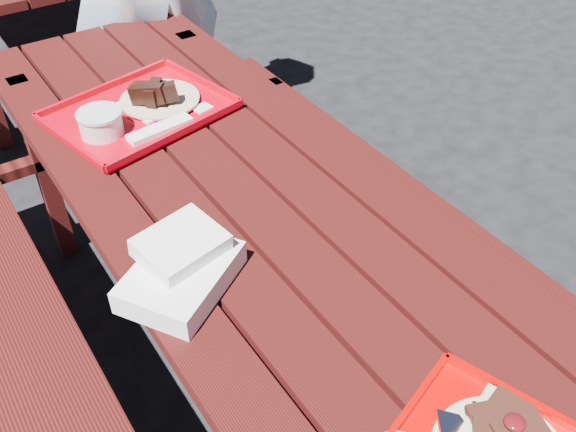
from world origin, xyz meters
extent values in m
plane|color=black|center=(0.00, 0.00, 0.00)|extent=(60.00, 60.00, 0.00)
cube|color=#400D0C|center=(-0.30, 0.00, 0.73)|extent=(0.14, 2.40, 0.04)
cube|color=#400D0C|center=(-0.15, 0.00, 0.73)|extent=(0.14, 2.40, 0.04)
cube|color=#400D0C|center=(0.00, 0.00, 0.73)|extent=(0.14, 2.40, 0.04)
cube|color=#400D0C|center=(0.15, 0.00, 0.73)|extent=(0.14, 2.40, 0.04)
cube|color=#400D0C|center=(0.30, 0.00, 0.73)|extent=(0.14, 2.40, 0.04)
cube|color=#400D0C|center=(-0.58, 0.00, 0.43)|extent=(0.25, 2.40, 0.04)
cube|color=#400D0C|center=(0.58, 0.00, 0.43)|extent=(0.25, 2.40, 0.04)
cube|color=#400D0C|center=(0.58, 0.84, 0.21)|extent=(0.06, 0.06, 0.42)
cube|color=#400D0C|center=(-0.30, 0.96, 0.38)|extent=(0.06, 0.06, 0.75)
cube|color=#400D0C|center=(0.30, 0.96, 0.38)|extent=(0.06, 0.06, 0.75)
cube|color=#400D0C|center=(0.00, 0.96, 0.43)|extent=(1.40, 0.06, 0.04)
cube|color=#400D0C|center=(0.58, 1.96, 0.21)|extent=(0.06, 0.06, 0.42)
cube|color=#400D0C|center=(0.30, 1.84, 0.38)|extent=(0.06, 0.06, 0.75)
cube|color=#400D0C|center=(0.00, 1.84, 0.43)|extent=(1.40, 0.06, 0.04)
cube|color=#C20100|center=(0.10, -0.75, 0.77)|extent=(0.11, 0.31, 0.02)
cube|color=beige|center=(-0.01, -0.76, 0.79)|extent=(0.16, 0.11, 0.04)
ellipsoid|color=#4E0B0E|center=(-0.01, -0.79, 0.88)|extent=(0.03, 0.03, 0.01)
cube|color=#BE0011|center=(-0.06, 0.54, 0.76)|extent=(0.54, 0.45, 0.01)
cube|color=#BE0011|center=(-0.10, 0.72, 0.77)|extent=(0.46, 0.11, 0.02)
cube|color=#BE0011|center=(-0.02, 0.36, 0.77)|extent=(0.46, 0.11, 0.02)
cube|color=#BE0011|center=(0.17, 0.59, 0.77)|extent=(0.09, 0.36, 0.02)
cube|color=#BE0011|center=(-0.29, 0.49, 0.77)|extent=(0.09, 0.36, 0.02)
cube|color=white|center=(-0.01, 0.55, 0.77)|extent=(0.19, 0.19, 0.01)
cylinder|color=beige|center=(0.01, 0.55, 0.77)|extent=(0.24, 0.24, 0.01)
cylinder|color=silver|center=(-0.19, 0.49, 0.79)|extent=(0.12, 0.12, 0.06)
cylinder|color=silver|center=(-0.19, 0.49, 0.83)|extent=(0.12, 0.12, 0.01)
cube|color=white|center=(-0.06, 0.41, 0.77)|extent=(0.20, 0.07, 0.02)
cube|color=white|center=(0.10, 0.45, 0.76)|extent=(0.06, 0.05, 0.00)
cube|color=white|center=(-0.27, -0.15, 0.78)|extent=(0.31, 0.28, 0.06)
cube|color=white|center=(-0.24, -0.11, 0.83)|extent=(0.19, 0.17, 0.05)
camera|label=1|loc=(-0.60, -1.05, 1.74)|focal=40.00mm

